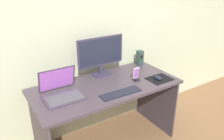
{
  "coord_description": "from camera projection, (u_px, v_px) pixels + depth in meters",
  "views": [
    {
      "loc": [
        -1.01,
        -1.71,
        1.73
      ],
      "look_at": [
        0.06,
        -0.02,
        0.88
      ],
      "focal_mm": 36.21,
      "sensor_mm": 36.0,
      "label": 1
    }
  ],
  "objects": [
    {
      "name": "keyboard_external",
      "position": [
        121.0,
        93.0,
        2.06
      ],
      "size": [
        0.4,
        0.12,
        0.01
      ],
      "primitive_type": "cube",
      "rotation": [
        0.0,
        0.0,
        -0.02
      ],
      "color": "black",
      "rests_on": "desk"
    },
    {
      "name": "phone_in_dock",
      "position": [
        136.0,
        76.0,
        2.3
      ],
      "size": [
        0.06,
        0.05,
        0.14
      ],
      "color": "black",
      "rests_on": "desk"
    },
    {
      "name": "monitor",
      "position": [
        101.0,
        54.0,
        2.36
      ],
      "size": [
        0.53,
        0.14,
        0.42
      ],
      "color": "#312D43",
      "rests_on": "desk"
    },
    {
      "name": "desk",
      "position": [
        106.0,
        98.0,
        2.28
      ],
      "size": [
        1.45,
        0.68,
        0.72
      ],
      "color": "#40363E",
      "rests_on": "ground_plane"
    },
    {
      "name": "speaker_right",
      "position": [
        140.0,
        58.0,
        2.69
      ],
      "size": [
        0.07,
        0.07,
        0.17
      ],
      "color": "#293D36",
      "rests_on": "desk"
    },
    {
      "name": "mousepad",
      "position": [
        159.0,
        79.0,
        2.35
      ],
      "size": [
        0.25,
        0.2,
        0.0
      ],
      "primitive_type": "cube",
      "color": "black",
      "rests_on": "desk"
    },
    {
      "name": "wall_back",
      "position": [
        86.0,
        25.0,
        2.32
      ],
      "size": [
        6.0,
        0.04,
        2.5
      ],
      "primitive_type": "cube",
      "color": "#B4BE99",
      "rests_on": "ground_plane"
    },
    {
      "name": "laptop",
      "position": [
        62.0,
        91.0,
        2.0
      ],
      "size": [
        0.34,
        0.31,
        0.24
      ],
      "color": "#3F3445",
      "rests_on": "desk"
    },
    {
      "name": "mouse",
      "position": [
        158.0,
        78.0,
        2.32
      ],
      "size": [
        0.06,
        0.1,
        0.04
      ],
      "primitive_type": "ellipsoid",
      "rotation": [
        0.0,
        0.0,
        0.04
      ],
      "color": "black",
      "rests_on": "mousepad"
    }
  ]
}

